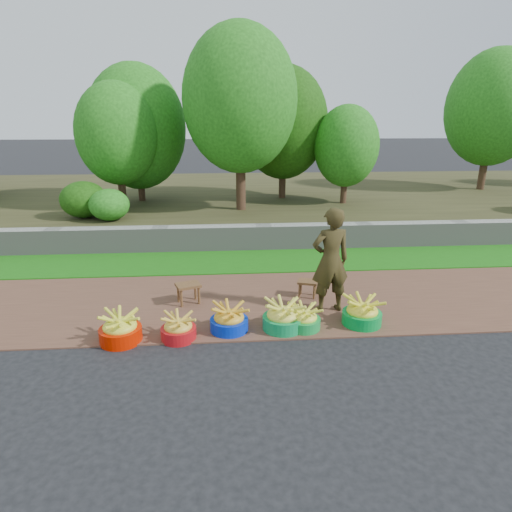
{
  "coord_description": "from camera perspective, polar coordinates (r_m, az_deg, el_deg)",
  "views": [
    {
      "loc": [
        -0.85,
        -4.91,
        2.75
      ],
      "look_at": [
        -0.38,
        1.3,
        0.75
      ],
      "focal_mm": 30.0,
      "sensor_mm": 36.0,
      "label": 1
    }
  ],
  "objects": [
    {
      "name": "ground_plane",
      "position": [
        5.69,
        4.86,
        -11.16
      ],
      "size": [
        120.0,
        120.0,
        0.0
      ],
      "primitive_type": "plane",
      "color": "black",
      "rests_on": "ground"
    },
    {
      "name": "dirt_shoulder",
      "position": [
        6.8,
        3.21,
        -6.01
      ],
      "size": [
        80.0,
        2.5,
        0.02
      ],
      "primitive_type": "cube",
      "color": "brown",
      "rests_on": "ground"
    },
    {
      "name": "grass_verge",
      "position": [
        8.65,
        1.51,
        -0.61
      ],
      "size": [
        80.0,
        1.5,
        0.04
      ],
      "primitive_type": "cube",
      "color": "#1A6D11",
      "rests_on": "ground"
    },
    {
      "name": "retaining_wall",
      "position": [
        9.38,
        1.0,
        2.5
      ],
      "size": [
        80.0,
        0.35,
        0.55
      ],
      "primitive_type": "cube",
      "color": "gray",
      "rests_on": "ground"
    },
    {
      "name": "earth_bank",
      "position": [
        14.16,
        -0.84,
        7.62
      ],
      "size": [
        80.0,
        10.0,
        0.5
      ],
      "primitive_type": "cube",
      "color": "#3A381C",
      "rests_on": "ground"
    },
    {
      "name": "vegetation",
      "position": [
        12.67,
        0.24,
        17.22
      ],
      "size": [
        31.93,
        6.58,
        4.45
      ],
      "color": "#3F2A1B",
      "rests_on": "earth_bank"
    },
    {
      "name": "basin_a",
      "position": [
        5.84,
        -17.65,
        -9.23
      ],
      "size": [
        0.54,
        0.54,
        0.4
      ],
      "color": "red",
      "rests_on": "ground"
    },
    {
      "name": "basin_b",
      "position": [
        5.73,
        -10.32,
        -9.46
      ],
      "size": [
        0.46,
        0.46,
        0.34
      ],
      "color": "#B21016",
      "rests_on": "ground"
    },
    {
      "name": "basin_c",
      "position": [
        5.83,
        -3.61,
        -8.48
      ],
      "size": [
        0.51,
        0.51,
        0.38
      ],
      "color": "#0528C3",
      "rests_on": "ground"
    },
    {
      "name": "basin_d",
      "position": [
        5.87,
        3.6,
        -8.15
      ],
      "size": [
        0.55,
        0.55,
        0.41
      ],
      "color": "#0E914A",
      "rests_on": "ground"
    },
    {
      "name": "basin_e",
      "position": [
        5.92,
        6.36,
        -8.33
      ],
      "size": [
        0.46,
        0.46,
        0.34
      ],
      "color": "#15973D",
      "rests_on": "ground"
    },
    {
      "name": "basin_f",
      "position": [
        6.17,
        13.96,
        -7.38
      ],
      "size": [
        0.54,
        0.54,
        0.41
      ],
      "color": "#039134",
      "rests_on": "ground"
    },
    {
      "name": "stool_left",
      "position": [
        6.68,
        -9.02,
        -4.21
      ],
      "size": [
        0.43,
        0.38,
        0.32
      ],
      "rotation": [
        0.0,
        0.0,
        0.35
      ],
      "color": "brown",
      "rests_on": "dirt_shoulder"
    },
    {
      "name": "stool_right",
      "position": [
        6.9,
        6.89,
        -3.71
      ],
      "size": [
        0.36,
        0.32,
        0.27
      ],
      "rotation": [
        0.0,
        0.0,
        -0.31
      ],
      "color": "brown",
      "rests_on": "dirt_shoulder"
    },
    {
      "name": "vendor_woman",
      "position": [
        6.27,
        9.9,
        -0.6
      ],
      "size": [
        0.62,
        0.45,
        1.56
      ],
      "primitive_type": "imported",
      "rotation": [
        0.0,
        0.0,
        3.29
      ],
      "color": "black",
      "rests_on": "dirt_shoulder"
    }
  ]
}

